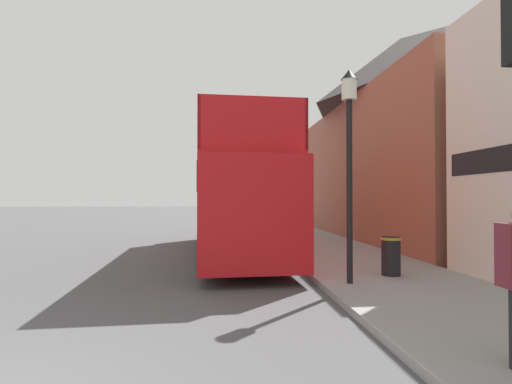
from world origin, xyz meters
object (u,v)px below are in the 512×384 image
object	(u,v)px
tour_bus	(234,200)
lamp_post_nearest	(349,135)
litter_bin	(391,255)
parked_car_ahead_of_bus	(238,222)
lamp_post_second	(284,160)

from	to	relation	value
tour_bus	lamp_post_nearest	size ratio (longest dim) A/B	2.36
tour_bus	litter_bin	size ratio (longest dim) A/B	12.02
parked_car_ahead_of_bus	tour_bus	bearing A→B (deg)	-94.72
tour_bus	litter_bin	world-z (taller)	tour_bus
parked_car_ahead_of_bus	lamp_post_second	distance (m)	6.44
litter_bin	parked_car_ahead_of_bus	bearing A→B (deg)	103.57
tour_bus	litter_bin	bearing A→B (deg)	-57.01
lamp_post_nearest	litter_bin	world-z (taller)	lamp_post_nearest
lamp_post_second	litter_bin	world-z (taller)	lamp_post_second
lamp_post_second	lamp_post_nearest	bearing A→B (deg)	-89.08
parked_car_ahead_of_bus	litter_bin	world-z (taller)	parked_car_ahead_of_bus
tour_bus	parked_car_ahead_of_bus	bearing A→B (deg)	83.64
tour_bus	lamp_post_second	world-z (taller)	lamp_post_second
tour_bus	litter_bin	distance (m)	6.19
tour_bus	lamp_post_second	size ratio (longest dim) A/B	2.19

